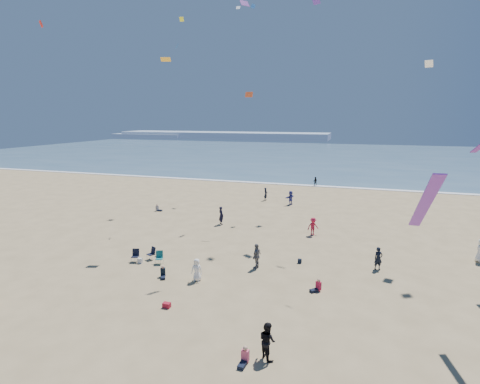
% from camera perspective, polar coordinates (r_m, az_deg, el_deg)
% --- Properties ---
extents(ground, '(220.00, 220.00, 0.00)m').
position_cam_1_polar(ground, '(21.62, -12.37, -19.78)').
color(ground, tan).
rests_on(ground, ground).
extents(ocean, '(220.00, 100.00, 0.06)m').
position_cam_1_polar(ocean, '(111.80, 12.87, 5.43)').
color(ocean, '#476B84').
rests_on(ocean, ground).
extents(surf_line, '(220.00, 1.20, 0.08)m').
position_cam_1_polar(surf_line, '(62.57, 8.68, 1.09)').
color(surf_line, white).
rests_on(surf_line, ground).
extents(headland_far, '(110.00, 20.00, 3.20)m').
position_cam_1_polar(headland_far, '(198.69, -2.72, 8.64)').
color(headland_far, '#7A8EA8').
rests_on(headland_far, ground).
extents(headland_near, '(40.00, 14.00, 2.00)m').
position_cam_1_polar(headland_near, '(211.73, -13.51, 8.35)').
color(headland_near, '#7A8EA8').
rests_on(headland_near, ground).
extents(standing_flyers, '(30.37, 51.97, 1.91)m').
position_cam_1_polar(standing_flyers, '(31.79, 9.87, -7.53)').
color(standing_flyers, black).
rests_on(standing_flyers, ground).
extents(seated_group, '(21.65, 30.25, 0.84)m').
position_cam_1_polar(seated_group, '(25.70, -5.56, -13.21)').
color(seated_group, silver).
rests_on(seated_group, ground).
extents(chair_cluster, '(2.77, 1.58, 1.00)m').
position_cam_1_polar(chair_cluster, '(30.31, -13.80, -9.41)').
color(chair_cluster, black).
rests_on(chair_cluster, ground).
extents(white_tote, '(0.35, 0.20, 0.40)m').
position_cam_1_polar(white_tote, '(30.31, -15.00, -10.08)').
color(white_tote, silver).
rests_on(white_tote, ground).
extents(black_backpack, '(0.30, 0.22, 0.38)m').
position_cam_1_polar(black_backpack, '(31.42, -12.35, -9.19)').
color(black_backpack, black).
rests_on(black_backpack, ground).
extents(cooler, '(0.45, 0.30, 0.30)m').
position_cam_1_polar(cooler, '(23.53, -11.11, -16.56)').
color(cooler, maroon).
rests_on(cooler, ground).
extents(navy_bag, '(0.28, 0.18, 0.34)m').
position_cam_1_polar(navy_bag, '(29.69, 9.08, -10.35)').
color(navy_bag, black).
rests_on(navy_bag, ground).
extents(kites_aloft, '(41.75, 42.88, 27.91)m').
position_cam_1_polar(kites_aloft, '(28.34, 16.91, 20.81)').
color(kites_aloft, yellow).
rests_on(kites_aloft, ground).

